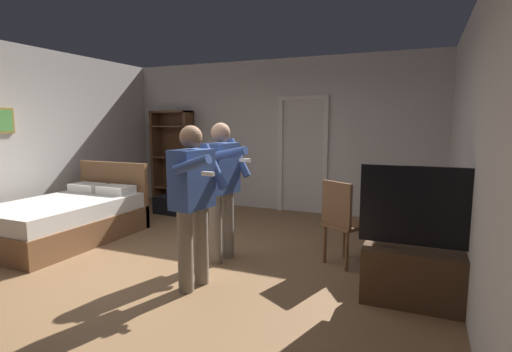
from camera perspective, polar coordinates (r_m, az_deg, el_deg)
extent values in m
plane|color=olive|center=(4.65, -12.56, -13.10)|extent=(7.38, 7.38, 0.00)
cube|color=silver|center=(7.39, 2.78, 5.92)|extent=(6.21, 0.12, 2.81)
cube|color=#B2933F|center=(6.66, -33.45, 6.81)|extent=(0.03, 0.42, 0.37)
cube|color=#5BAC4C|center=(6.65, -33.39, 6.82)|extent=(0.01, 0.36, 0.31)
cube|color=silver|center=(3.55, 30.74, 2.80)|extent=(0.12, 6.95, 2.81)
cube|color=white|center=(7.29, 3.62, 2.91)|extent=(0.08, 0.08, 2.05)
cube|color=white|center=(7.05, 10.15, 2.64)|extent=(0.08, 0.08, 2.05)
cube|color=white|center=(7.15, 6.98, 11.32)|extent=(0.93, 0.08, 0.08)
cube|color=brown|center=(6.12, -26.35, -6.91)|extent=(1.33, 2.06, 0.35)
cube|color=silver|center=(6.06, -26.51, -4.30)|extent=(1.27, 2.00, 0.22)
cube|color=brown|center=(6.72, -20.11, -2.40)|extent=(1.33, 0.08, 1.02)
cube|color=white|center=(6.73, -23.49, -1.53)|extent=(0.50, 0.34, 0.12)
cube|color=white|center=(6.32, -19.83, -1.91)|extent=(0.50, 0.34, 0.12)
cube|color=brown|center=(8.44, -14.41, 2.79)|extent=(0.06, 0.32, 1.89)
cube|color=brown|center=(7.97, -9.77, 2.64)|extent=(0.06, 0.32, 1.89)
cube|color=brown|center=(8.17, -12.34, 9.18)|extent=(0.87, 0.32, 0.04)
cube|color=brown|center=(8.32, -11.56, 2.81)|extent=(0.87, 0.02, 1.89)
cube|color=brown|center=(8.28, -12.03, -1.62)|extent=(0.81, 0.32, 0.03)
cylinder|color=#B3C191|center=(8.16, -10.97, -1.19)|extent=(0.07, 0.07, 0.12)
cube|color=brown|center=(8.20, -12.16, 2.72)|extent=(0.81, 0.32, 0.03)
cylinder|color=#AD73AB|center=(8.24, -12.63, 3.29)|extent=(0.08, 0.08, 0.13)
cube|color=brown|center=(8.17, -12.28, 7.12)|extent=(0.81, 0.32, 0.03)
cube|color=#4C331E|center=(3.92, 23.88, -13.63)|extent=(1.14, 0.40, 0.51)
cube|color=black|center=(3.72, 24.44, -4.19)|extent=(1.22, 0.05, 0.71)
cube|color=navy|center=(3.75, 24.43, -4.10)|extent=(1.16, 0.01, 0.65)
cylinder|color=brown|center=(4.77, 19.29, -8.58)|extent=(0.08, 0.08, 0.67)
cylinder|color=brown|center=(4.87, 19.11, -12.19)|extent=(0.38, 0.38, 0.03)
cylinder|color=brown|center=(4.69, 19.48, -4.47)|extent=(0.64, 0.64, 0.03)
cube|color=black|center=(4.69, 19.13, -4.12)|extent=(0.38, 0.32, 0.02)
cube|color=black|center=(4.55, 19.65, -3.05)|extent=(0.37, 0.30, 0.05)
cube|color=navy|center=(4.56, 19.63, -3.03)|extent=(0.33, 0.26, 0.04)
cylinder|color=#194515|center=(4.58, 21.23, -3.39)|extent=(0.06, 0.06, 0.20)
cylinder|color=#194515|center=(4.56, 21.30, -1.88)|extent=(0.03, 0.03, 0.05)
cylinder|color=brown|center=(4.76, 15.92, -9.87)|extent=(0.04, 0.04, 0.45)
cylinder|color=brown|center=(4.97, 12.83, -9.01)|extent=(0.04, 0.04, 0.45)
cylinder|color=brown|center=(4.51, 13.17, -10.76)|extent=(0.04, 0.04, 0.45)
cylinder|color=brown|center=(4.73, 10.04, -9.80)|extent=(0.04, 0.04, 0.45)
cube|color=brown|center=(4.67, 13.08, -6.98)|extent=(0.58, 0.58, 0.04)
cube|color=brown|center=(4.49, 11.74, -4.00)|extent=(0.38, 0.25, 0.50)
cylinder|color=gray|center=(4.07, -8.06, -9.97)|extent=(0.15, 0.15, 0.81)
cylinder|color=gray|center=(3.91, -10.31, -10.81)|extent=(0.15, 0.15, 0.81)
cube|color=#334C8C|center=(3.83, -9.39, -0.45)|extent=(0.32, 0.45, 0.58)
sphere|color=#936B4C|center=(3.80, -9.52, 5.68)|extent=(0.22, 0.22, 0.22)
cylinder|color=#334C8C|center=(3.94, -6.18, 1.34)|extent=(0.33, 0.14, 0.47)
cylinder|color=#334C8C|center=(3.50, -9.44, 1.64)|extent=(0.43, 0.15, 0.21)
cube|color=white|center=(3.36, -7.05, 0.32)|extent=(0.12, 0.05, 0.04)
cylinder|color=gray|center=(4.79, -4.18, -7.11)|extent=(0.15, 0.15, 0.83)
cylinder|color=gray|center=(4.61, -5.94, -7.74)|extent=(0.15, 0.15, 0.83)
cube|color=#334C8C|center=(4.57, -5.14, 1.16)|extent=(0.32, 0.46, 0.59)
sphere|color=tan|center=(4.54, -5.21, 6.39)|extent=(0.22, 0.22, 0.22)
cylinder|color=#334C8C|center=(4.70, -2.53, 2.66)|extent=(0.34, 0.14, 0.47)
cylinder|color=#334C8C|center=(4.20, -4.34, 3.23)|extent=(0.52, 0.17, 0.19)
cube|color=white|center=(4.04, -1.62, 2.33)|extent=(0.12, 0.05, 0.04)
cube|color=black|center=(7.27, -12.20, -4.18)|extent=(0.63, 0.41, 0.31)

